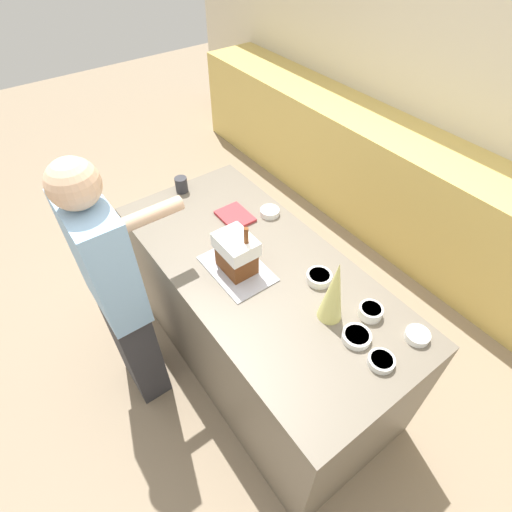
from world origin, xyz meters
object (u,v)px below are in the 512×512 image
candy_bowl_front_corner (371,311)px  candy_bowl_far_left (270,212)px  candy_bowl_center_rear (381,361)px  candy_bowl_beside_tree (356,336)px  mug (182,184)px  decorative_tree (334,291)px  candy_bowl_behind_tray (417,335)px  baking_tray (237,269)px  gingerbread_house (236,253)px  cookbook (235,216)px  candy_bowl_near_tray_right (319,277)px  person (118,295)px

candy_bowl_front_corner → candy_bowl_far_left: candy_bowl_front_corner is taller
candy_bowl_center_rear → candy_bowl_beside_tree: bearing=178.2°
candy_bowl_beside_tree → mug: size_ratio=1.32×
decorative_tree → candy_bowl_behind_tray: bearing=35.4°
baking_tray → mug: size_ratio=3.96×
baking_tray → gingerbread_house: size_ratio=1.31×
candy_bowl_far_left → candy_bowl_center_rear: bearing=-12.0°
baking_tray → cookbook: size_ratio=1.84×
candy_bowl_behind_tray → candy_bowl_center_rear: size_ratio=0.95×
decorative_tree → cookbook: 0.90m
candy_bowl_near_tray_right → person: person is taller
candy_bowl_front_corner → candy_bowl_behind_tray: (0.22, 0.08, -0.01)m
baking_tray → candy_bowl_behind_tray: (0.85, 0.42, 0.02)m
candy_bowl_far_left → candy_bowl_behind_tray: candy_bowl_far_left is taller
candy_bowl_center_rear → candy_bowl_behind_tray: bearing=87.6°
baking_tray → candy_bowl_beside_tree: 0.72m
decorative_tree → candy_bowl_center_rear: size_ratio=3.07×
candy_bowl_front_corner → mug: (-1.44, -0.24, 0.02)m
gingerbread_house → decorative_tree: decorative_tree is taller
candy_bowl_front_corner → candy_bowl_near_tray_right: size_ratio=0.87×
candy_bowl_front_corner → candy_bowl_behind_tray: bearing=19.4°
candy_bowl_far_left → cookbook: bearing=-118.2°
cookbook → person: 0.83m
cookbook → person: bearing=-82.9°
candy_bowl_center_rear → mug: size_ratio=1.15×
baking_tray → candy_bowl_front_corner: bearing=28.8°
candy_bowl_front_corner → candy_bowl_far_left: size_ratio=0.97×
decorative_tree → candy_bowl_far_left: size_ratio=3.07×
candy_bowl_beside_tree → candy_bowl_center_rear: bearing=-1.8°
decorative_tree → candy_bowl_beside_tree: bearing=2.3°
cookbook → mug: (-0.44, -0.13, 0.04)m
candy_bowl_front_corner → person: (-0.90, -0.93, -0.09)m
baking_tray → candy_bowl_beside_tree: size_ratio=3.01×
candy_bowl_beside_tree → candy_bowl_far_left: (-0.95, 0.23, 0.00)m
baking_tray → candy_bowl_near_tray_right: size_ratio=3.07×
gingerbread_house → person: (-0.26, -0.59, -0.18)m
gingerbread_house → candy_bowl_behind_tray: gingerbread_house is taller
cookbook → mug: 0.46m
gingerbread_house → candy_bowl_front_corner: size_ratio=2.70×
baking_tray → mug: 0.81m
cookbook → person: size_ratio=0.13×
candy_bowl_front_corner → candy_bowl_behind_tray: candy_bowl_front_corner is taller
gingerbread_house → candy_bowl_center_rear: (0.84, 0.19, -0.10)m
candy_bowl_behind_tray → candy_bowl_center_rear: 0.24m
person → candy_bowl_center_rear: bearing=35.0°
candy_bowl_front_corner → cookbook: candy_bowl_front_corner is taller
gingerbread_house → candy_bowl_far_left: (-0.27, 0.43, -0.10)m
gingerbread_house → cookbook: gingerbread_house is taller
baking_tray → candy_bowl_center_rear: 0.86m
candy_bowl_beside_tree → gingerbread_house: bearing=-164.2°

